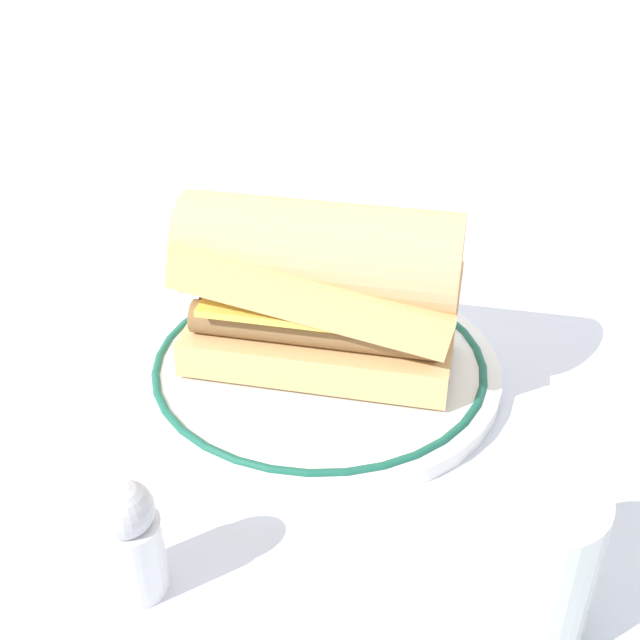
{
  "coord_description": "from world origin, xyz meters",
  "views": [
    {
      "loc": [
        0.04,
        -0.48,
        0.35
      ],
      "look_at": [
        0.01,
        0.0,
        0.04
      ],
      "focal_mm": 44.89,
      "sensor_mm": 36.0,
      "label": 1
    }
  ],
  "objects_px": {
    "drinking_glass": "(524,571)",
    "plate": "(320,363)",
    "sausage_sandwich": "(320,282)",
    "salt_shaker": "(130,540)"
  },
  "relations": [
    {
      "from": "drinking_glass",
      "to": "plate",
      "type": "bearing_deg",
      "value": 117.55
    },
    {
      "from": "sausage_sandwich",
      "to": "drinking_glass",
      "type": "xyz_separation_m",
      "value": [
        0.11,
        -0.21,
        -0.04
      ]
    },
    {
      "from": "plate",
      "to": "drinking_glass",
      "type": "height_order",
      "value": "drinking_glass"
    },
    {
      "from": "sausage_sandwich",
      "to": "plate",
      "type": "bearing_deg",
      "value": 162.13
    },
    {
      "from": "plate",
      "to": "drinking_glass",
      "type": "relative_size",
      "value": 2.9
    },
    {
      "from": "sausage_sandwich",
      "to": "drinking_glass",
      "type": "bearing_deg",
      "value": -53.76
    },
    {
      "from": "salt_shaker",
      "to": "drinking_glass",
      "type": "bearing_deg",
      "value": -3.51
    },
    {
      "from": "plate",
      "to": "sausage_sandwich",
      "type": "xyz_separation_m",
      "value": [
        0.0,
        -0.0,
        0.07
      ]
    },
    {
      "from": "plate",
      "to": "drinking_glass",
      "type": "distance_m",
      "value": 0.24
    },
    {
      "from": "sausage_sandwich",
      "to": "salt_shaker",
      "type": "height_order",
      "value": "sausage_sandwich"
    }
  ]
}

